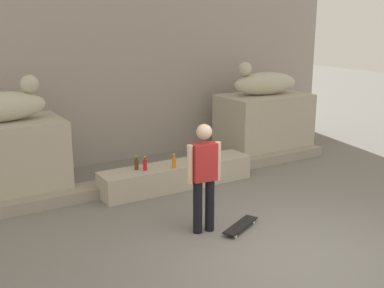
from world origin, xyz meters
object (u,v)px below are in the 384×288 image
skateboard (241,226)px  bottle_blue (193,155)px  bottle_brown (136,164)px  bottle_red (145,165)px  bottle_orange (174,162)px  statue_reclining_right (264,83)px  statue_reclining_left (1,106)px  skater (204,174)px

skateboard → bottle_blue: (0.51, 2.24, 0.50)m
bottle_brown → bottle_red: bearing=-45.9°
bottle_blue → bottle_brown: bearing=179.1°
bottle_orange → statue_reclining_right: bearing=21.5°
statue_reclining_left → skateboard: bearing=-51.0°
skater → bottle_orange: skater is taller
statue_reclining_left → bottle_red: bearing=-27.6°
statue_reclining_right → bottle_red: size_ratio=6.34×
skateboard → bottle_orange: (-0.05, 2.00, 0.50)m
statue_reclining_left → bottle_brown: bearing=-26.1°
statue_reclining_right → bottle_blue: statue_reclining_right is taller
skateboard → bottle_orange: 2.06m
bottle_orange → statue_reclining_left: bearing=156.1°
skater → statue_reclining_right: bearing=47.2°
bottle_red → bottle_blue: size_ratio=1.03×
bottle_blue → skater: bearing=-117.2°
skater → bottle_brown: (-0.17, 2.02, -0.36)m
skater → bottle_red: 1.94m
bottle_brown → bottle_orange: (0.64, -0.26, 0.01)m
bottle_orange → skateboard: bearing=-88.6°
statue_reclining_right → bottle_red: statue_reclining_right is taller
statue_reclining_right → bottle_red: (-3.58, -1.06, -1.13)m
statue_reclining_right → bottle_brown: bearing=22.0°
statue_reclining_right → bottle_blue: bearing=28.7°
statue_reclining_left → bottle_blue: 3.59m
statue_reclining_left → statue_reclining_right: size_ratio=0.97×
bottle_blue → bottle_orange: bearing=-156.4°
skateboard → bottle_blue: 2.35m
statue_reclining_left → skater: size_ratio=0.97×
bottle_red → bottle_orange: 0.54m
bottle_brown → skateboard: bearing=-73.2°
skater → skateboard: size_ratio=2.07×
statue_reclining_left → skater: (2.24, -2.96, -0.77)m
statue_reclining_left → bottle_brown: 2.54m
bottle_red → bottle_orange: size_ratio=0.98×
statue_reclining_right → bottle_orange: (-3.06, -1.21, -1.13)m
skater → bottle_blue: bearing=70.0°
statue_reclining_left → bottle_blue: statue_reclining_left is taller
skateboard → bottle_blue: size_ratio=3.17×
statue_reclining_right → bottle_blue: size_ratio=6.53×
skateboard → bottle_orange: bearing=65.3°
bottle_blue → statue_reclining_left: bearing=163.6°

